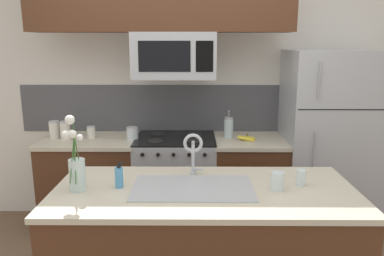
{
  "coord_description": "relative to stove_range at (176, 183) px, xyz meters",
  "views": [
    {
      "loc": [
        0.18,
        -2.56,
        1.8
      ],
      "look_at": [
        0.16,
        0.27,
        1.16
      ],
      "focal_mm": 35.0,
      "sensor_mm": 36.0,
      "label": 1
    }
  ],
  "objects": [
    {
      "name": "storage_jar_short",
      "position": [
        -0.82,
        0.04,
        0.5
      ],
      "size": [
        0.08,
        0.08,
        0.11
      ],
      "color": "silver",
      "rests_on": "back_counter_left"
    },
    {
      "name": "microwave",
      "position": [
        0.0,
        -0.02,
        1.23
      ],
      "size": [
        0.74,
        0.4,
        0.41
      ],
      "color": "#A8AAAF"
    },
    {
      "name": "flower_vase",
      "position": [
        -0.54,
        -1.29,
        0.59
      ],
      "size": [
        0.1,
        0.14,
        0.48
      ],
      "color": "silver",
      "rests_on": "island_counter"
    },
    {
      "name": "french_press",
      "position": [
        0.51,
        0.06,
        0.55
      ],
      "size": [
        0.09,
        0.09,
        0.27
      ],
      "color": "silver",
      "rests_on": "back_counter_right"
    },
    {
      "name": "splash_band",
      "position": [
        -0.0,
        0.32,
        0.69
      ],
      "size": [
        3.19,
        0.01,
        0.48
      ],
      "primitive_type": "cube",
      "color": "#4C4C51",
      "rests_on": "rear_partition"
    },
    {
      "name": "storage_jar_tall",
      "position": [
        -1.16,
        0.02,
        0.53
      ],
      "size": [
        0.1,
        0.1,
        0.17
      ],
      "color": "silver",
      "rests_on": "back_counter_left"
    },
    {
      "name": "refrigerator",
      "position": [
        1.48,
        0.02,
        0.41
      ],
      "size": [
        0.87,
        0.74,
        1.74
      ],
      "color": "#A8AAAF",
      "rests_on": "ground"
    },
    {
      "name": "spare_glass",
      "position": [
        0.87,
        -1.19,
        0.5
      ],
      "size": [
        0.06,
        0.06,
        0.1
      ],
      "color": "silver",
      "rests_on": "island_counter"
    },
    {
      "name": "rear_partition",
      "position": [
        0.3,
        0.38,
        0.84
      ],
      "size": [
        5.2,
        0.1,
        2.6
      ],
      "primitive_type": "cube",
      "color": "silver",
      "rests_on": "ground"
    },
    {
      "name": "island_counter",
      "position": [
        0.25,
        -1.25,
        -0.01
      ],
      "size": [
        1.9,
        0.85,
        0.91
      ],
      "color": "#4C2B19",
      "rests_on": "ground"
    },
    {
      "name": "back_counter_right",
      "position": [
        0.71,
        0.0,
        -0.01
      ],
      "size": [
        0.69,
        0.65,
        0.91
      ],
      "color": "#4C2B19",
      "rests_on": "ground"
    },
    {
      "name": "dish_soap_bottle",
      "position": [
        -0.29,
        -1.23,
        0.52
      ],
      "size": [
        0.06,
        0.05,
        0.16
      ],
      "color": "#4C93C6",
      "rests_on": "island_counter"
    },
    {
      "name": "drinking_glass",
      "position": [
        0.7,
        -1.27,
        0.51
      ],
      "size": [
        0.08,
        0.08,
        0.12
      ],
      "color": "silver",
      "rests_on": "island_counter"
    },
    {
      "name": "stove_range",
      "position": [
        0.0,
        0.0,
        0.0
      ],
      "size": [
        0.76,
        0.64,
        0.93
      ],
      "color": "#A8AAAF",
      "rests_on": "ground"
    },
    {
      "name": "storage_jar_medium",
      "position": [
        -1.04,
        -0.04,
        0.54
      ],
      "size": [
        0.09,
        0.09,
        0.18
      ],
      "color": "silver",
      "rests_on": "back_counter_left"
    },
    {
      "name": "back_counter_left",
      "position": [
        -0.82,
        0.0,
        -0.01
      ],
      "size": [
        0.91,
        0.65,
        0.91
      ],
      "color": "#4C2B19",
      "rests_on": "ground"
    },
    {
      "name": "kitchen_sink",
      "position": [
        0.17,
        -1.25,
        0.38
      ],
      "size": [
        0.76,
        0.44,
        0.16
      ],
      "color": "#ADAFB5",
      "rests_on": "island_counter"
    },
    {
      "name": "banana_bunch",
      "position": [
        0.67,
        -0.06,
        0.47
      ],
      "size": [
        0.19,
        0.13,
        0.08
      ],
      "color": "yellow",
      "rests_on": "back_counter_right"
    },
    {
      "name": "storage_jar_squat",
      "position": [
        -0.4,
        -0.03,
        0.51
      ],
      "size": [
        0.11,
        0.11,
        0.12
      ],
      "color": "silver",
      "rests_on": "back_counter_left"
    },
    {
      "name": "sink_faucet",
      "position": [
        0.17,
        -1.03,
        0.65
      ],
      "size": [
        0.14,
        0.14,
        0.31
      ],
      "color": "#B7BABF",
      "rests_on": "island_counter"
    }
  ]
}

